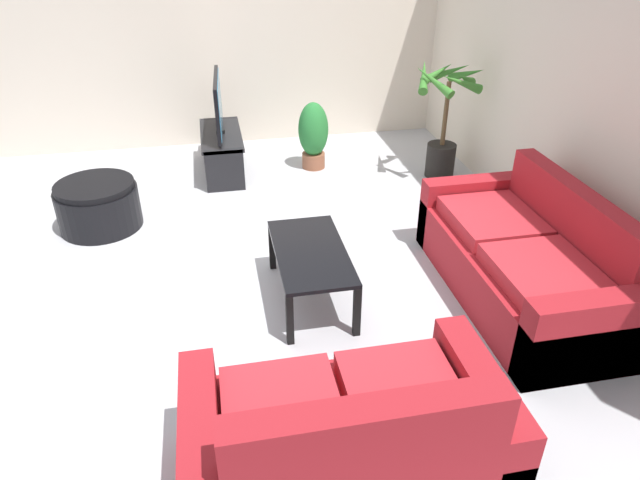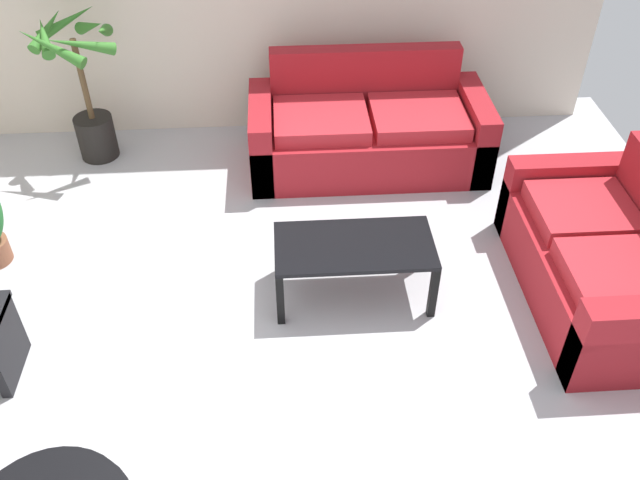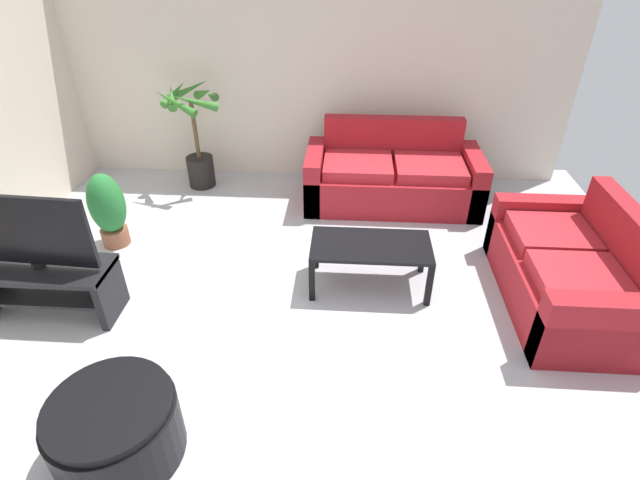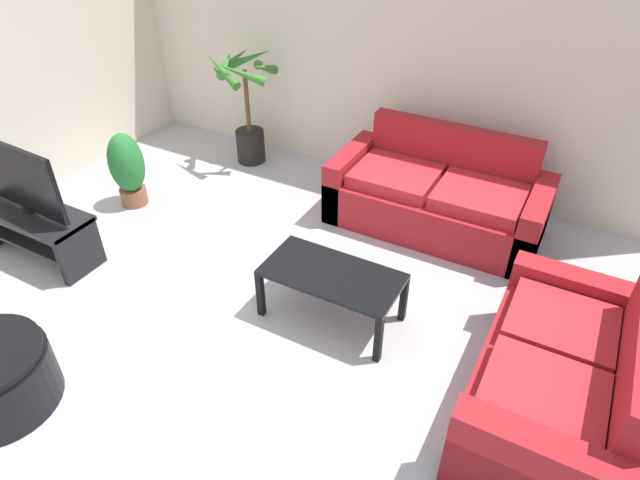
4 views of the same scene
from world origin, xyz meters
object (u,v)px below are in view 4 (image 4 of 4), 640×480
(coffee_table, at_px, (332,279))
(tv_stand, at_px, (36,227))
(couch_main, at_px, (437,199))
(potted_plant_small, at_px, (127,168))
(couch_loveseat, at_px, (559,383))
(tv, at_px, (17,177))
(potted_palm, at_px, (247,111))

(coffee_table, bearing_deg, tv_stand, -168.41)
(couch_main, distance_m, potted_plant_small, 3.05)
(couch_loveseat, distance_m, tv, 4.33)
(potted_palm, xyz_separation_m, potted_plant_small, (-0.52, -1.35, -0.20))
(tv_stand, xyz_separation_m, tv, (0.00, 0.00, 0.49))
(couch_main, distance_m, coffee_table, 1.63)
(potted_palm, relative_size, potted_plant_small, 1.63)
(tv_stand, distance_m, potted_palm, 2.49)
(couch_loveseat, relative_size, coffee_table, 1.56)
(tv, xyz_separation_m, coffee_table, (2.63, 0.54, -0.42))
(couch_loveseat, xyz_separation_m, potted_plant_small, (-4.21, 0.62, 0.11))
(tv, bearing_deg, potted_palm, 76.19)
(couch_main, height_order, tv, tv)
(couch_loveseat, height_order, tv, tv)
(couch_loveseat, bearing_deg, couch_main, 128.55)
(couch_loveseat, distance_m, tv_stand, 4.31)
(coffee_table, bearing_deg, couch_main, 79.97)
(tv_stand, bearing_deg, potted_palm, 76.20)
(couch_main, distance_m, tv, 3.65)
(tv_stand, relative_size, coffee_table, 1.06)
(couch_loveseat, relative_size, tv, 1.55)
(couch_main, height_order, potted_palm, potted_palm)
(couch_main, bearing_deg, tv_stand, -143.72)
(couch_main, distance_m, couch_loveseat, 2.20)
(coffee_table, xyz_separation_m, potted_palm, (-2.04, 1.86, 0.23))
(couch_main, xyz_separation_m, potted_plant_small, (-2.84, -1.09, 0.11))
(couch_main, bearing_deg, potted_palm, 173.70)
(couch_loveseat, relative_size, potted_plant_small, 2.09)
(tv_stand, xyz_separation_m, potted_plant_small, (0.07, 1.05, 0.10))
(tv, xyz_separation_m, potted_plant_small, (0.07, 1.04, -0.39))
(couch_loveseat, height_order, potted_plant_small, couch_loveseat)
(tv_stand, height_order, coffee_table, tv_stand)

